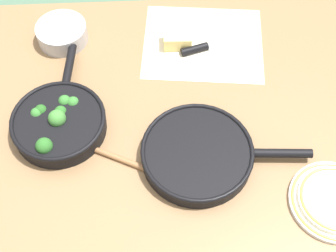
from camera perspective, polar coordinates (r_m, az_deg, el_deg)
name	(u,v)px	position (r m, az deg, el deg)	size (l,w,h in m)	color
ground_plane	(168,230)	(1.96, 0.00, -12.57)	(14.00, 14.00, 0.00)	#51755B
dining_table_red	(168,144)	(1.34, 0.00, -2.20)	(1.28, 1.04, 0.76)	olive
skillet_broccoli	(59,122)	(1.29, -13.20, 0.51)	(0.26, 0.40, 0.08)	black
skillet_eggs	(198,153)	(1.22, 3.73, -3.36)	(0.44, 0.29, 0.05)	black
wooden_spoon	(136,165)	(1.22, -3.88, -4.77)	(0.34, 0.18, 0.02)	#996B42
parchment_sheet	(203,43)	(1.48, 4.28, 10.05)	(0.40, 0.35, 0.00)	silver
grater_knife	(206,47)	(1.46, 4.65, 9.61)	(0.23, 0.09, 0.02)	silver
cheese_block	(177,39)	(1.46, 1.15, 10.51)	(0.09, 0.06, 0.05)	#EFD67A
dinner_plate_stack	(334,200)	(1.24, 19.56, -8.52)	(0.22, 0.22, 0.03)	white
prep_bowl_steel	(62,33)	(1.50, -12.79, 10.98)	(0.15, 0.15, 0.05)	#B7B7BC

